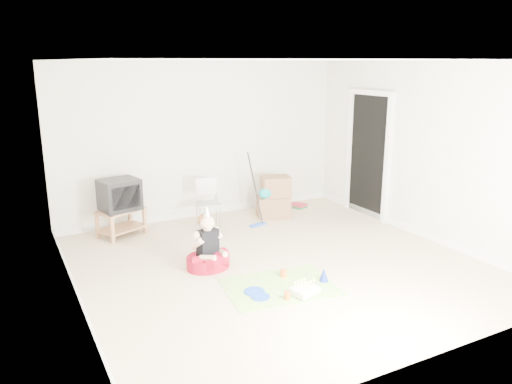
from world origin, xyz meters
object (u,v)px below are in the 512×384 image
tv_stand (121,220)px  birthday_cake (304,291)px  crt_tv (119,195)px  cardboard_boxes (274,197)px  seated_woman (208,254)px  folding_chair (208,204)px

tv_stand → birthday_cake: bearing=-65.2°
crt_tv → birthday_cake: size_ratio=1.57×
cardboard_boxes → seated_woman: size_ratio=0.82×
folding_chair → cardboard_boxes: size_ratio=1.15×
folding_chair → crt_tv: bearing=170.1°
seated_woman → cardboard_boxes: bearing=39.6°
tv_stand → seated_woman: size_ratio=0.92×
crt_tv → seated_woman: bearing=-81.1°
cardboard_boxes → tv_stand: bearing=175.2°
birthday_cake → cardboard_boxes: bearing=67.0°
folding_chair → seated_woman: size_ratio=0.95×
crt_tv → cardboard_boxes: crt_tv is taller
cardboard_boxes → seated_woman: (-1.85, -1.53, -0.15)m
crt_tv → birthday_cake: 3.34m
tv_stand → cardboard_boxes: (2.55, -0.21, 0.08)m
tv_stand → crt_tv: size_ratio=1.43×
cardboard_boxes → folding_chair: bearing=-179.1°
tv_stand → folding_chair: 1.36m
cardboard_boxes → crt_tv: bearing=175.2°
seated_woman → crt_tv: bearing=111.8°
crt_tv → cardboard_boxes: (2.55, -0.21, -0.32)m
tv_stand → crt_tv: bearing=90.0°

